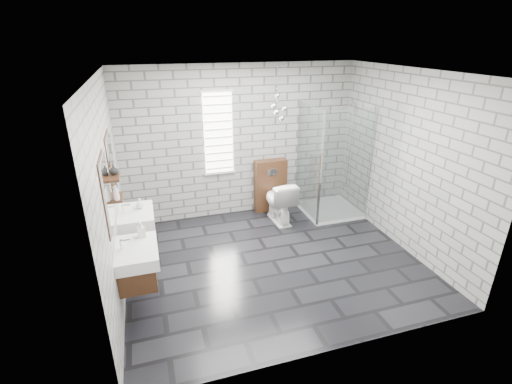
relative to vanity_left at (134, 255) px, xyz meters
name	(u,v)px	position (x,y,z in m)	size (l,w,h in m)	color
floor	(273,261)	(1.91, 0.48, -0.77)	(4.20, 3.60, 0.02)	black
ceiling	(277,71)	(1.91, 0.48, 1.95)	(4.20, 3.60, 0.02)	white
wall_back	(240,142)	(1.91, 2.29, 0.59)	(4.20, 0.02, 2.70)	#9B9B96
wall_front	(341,242)	(1.91, -1.33, 0.59)	(4.20, 0.02, 2.70)	#9B9B96
wall_left	(109,194)	(-0.20, 0.48, 0.59)	(0.02, 3.60, 2.70)	#9B9B96
wall_right	(406,162)	(4.02, 0.48, 0.59)	(0.02, 3.60, 2.70)	#9B9B96
vanity_left	(134,255)	(0.00, 0.00, 0.00)	(0.47, 0.70, 1.57)	#482916
vanity_right	(133,218)	(0.00, 0.99, 0.00)	(0.47, 0.70, 1.57)	#482916
shelf_lower	(117,197)	(-0.12, 0.43, 0.56)	(0.14, 0.30, 0.03)	#482916
shelf_upper	(113,177)	(-0.12, 0.43, 0.82)	(0.14, 0.30, 0.03)	#482916
window	(218,133)	(1.51, 2.26, 0.79)	(0.56, 0.05, 1.48)	white
cistern_panel	(270,185)	(2.44, 2.18, -0.26)	(0.60, 0.20, 1.00)	#482916
flush_plate	(272,172)	(2.44, 2.08, 0.04)	(0.18, 0.01, 0.12)	silver
shower_enclosure	(329,189)	(3.41, 1.66, -0.25)	(1.00, 1.00, 2.03)	white
pendant_cluster	(279,107)	(2.46, 1.85, 1.26)	(0.29, 0.27, 0.91)	silver
toilet	(279,201)	(2.44, 1.69, -0.37)	(0.43, 0.76, 0.78)	white
soap_bottle_a	(141,230)	(0.11, 0.24, 0.19)	(0.09, 0.09, 0.19)	#B2B2B2
soap_bottle_b	(140,203)	(0.11, 1.08, 0.17)	(0.12, 0.12, 0.15)	#B2B2B2
soap_bottle_c	(116,193)	(-0.11, 0.32, 0.67)	(0.07, 0.07, 0.18)	#B2B2B2
vase	(114,170)	(-0.11, 0.48, 0.90)	(0.11, 0.11, 0.11)	#B2B2B2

